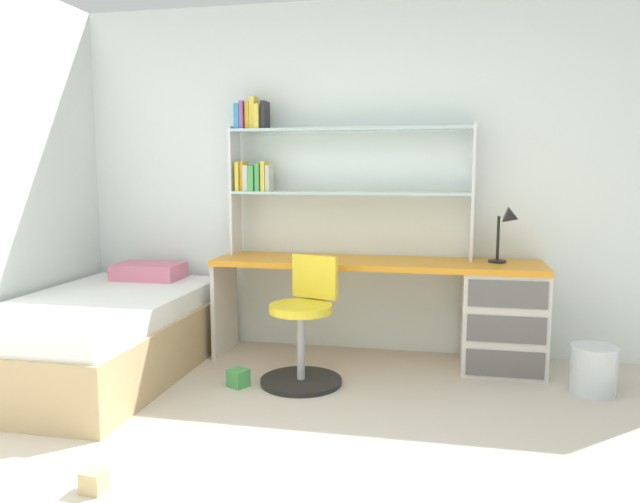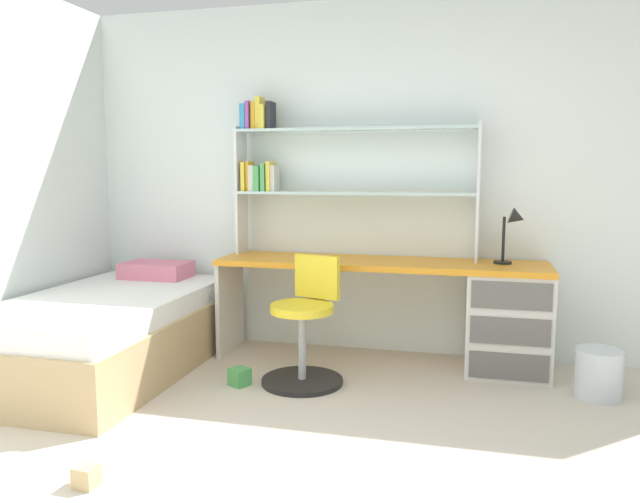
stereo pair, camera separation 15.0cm
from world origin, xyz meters
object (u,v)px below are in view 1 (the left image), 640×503
object	(u,v)px
desk	(465,308)
bookshelf_hutch	(314,164)
toy_block_natural_0	(94,481)
toy_block_green_2	(238,378)
waste_bin	(593,370)
swivel_chair	(303,333)
bed_platform	(103,335)
desk_lamp	(508,226)

from	to	relation	value
desk	bookshelf_hutch	size ratio (longest dim) A/B	1.30
desk	toy_block_natural_0	xyz separation A→B (m)	(-1.57, -2.02, -0.37)
toy_block_natural_0	toy_block_green_2	world-z (taller)	toy_block_green_2
toy_block_green_2	waste_bin	bearing A→B (deg)	8.80
swivel_chair	waste_bin	xyz separation A→B (m)	(1.77, 0.17, -0.17)
swivel_chair	toy_block_natural_0	world-z (taller)	swivel_chair
bed_platform	toy_block_natural_0	size ratio (longest dim) A/B	19.80
bookshelf_hutch	desk_lamp	xyz separation A→B (m)	(1.36, -0.12, -0.42)
desk_lamp	swivel_chair	xyz separation A→B (m)	(-1.28, -0.57, -0.66)
desk_lamp	toy_block_natural_0	world-z (taller)	desk_lamp
swivel_chair	toy_block_green_2	bearing A→B (deg)	-157.03
desk	waste_bin	bearing A→B (deg)	-25.77
desk	toy_block_green_2	world-z (taller)	desk
desk_lamp	bed_platform	world-z (taller)	desk_lamp
waste_bin	toy_block_natural_0	xyz separation A→B (m)	(-2.33, -1.66, -0.10)
bookshelf_hutch	bed_platform	xyz separation A→B (m)	(-1.26, -0.80, -1.13)
desk_lamp	swivel_chair	bearing A→B (deg)	-156.05
bookshelf_hutch	swivel_chair	bearing A→B (deg)	-83.08
desk	swivel_chair	distance (m)	1.15
desk	waste_bin	distance (m)	0.88
bookshelf_hutch	toy_block_green_2	xyz separation A→B (m)	(-0.30, -0.85, -1.34)
desk	bookshelf_hutch	world-z (taller)	bookshelf_hutch
desk_lamp	swivel_chair	distance (m)	1.54
toy_block_green_2	swivel_chair	bearing A→B (deg)	22.97
bed_platform	waste_bin	size ratio (longest dim) A/B	6.34
bookshelf_hutch	desk	bearing A→B (deg)	-7.84
bookshelf_hutch	desk_lamp	world-z (taller)	bookshelf_hutch
bookshelf_hutch	waste_bin	world-z (taller)	bookshelf_hutch
desk	bed_platform	distance (m)	2.45
waste_bin	toy_block_green_2	xyz separation A→B (m)	(-2.15, -0.33, -0.09)
bed_platform	toy_block_green_2	world-z (taller)	bed_platform
desk	bed_platform	xyz separation A→B (m)	(-2.36, -0.65, -0.15)
bookshelf_hutch	waste_bin	bearing A→B (deg)	-15.56
desk	waste_bin	size ratio (longest dim) A/B	7.77
waste_bin	toy_block_natural_0	size ratio (longest dim) A/B	3.12
desk	toy_block_natural_0	world-z (taller)	desk
bed_platform	desk_lamp	bearing A→B (deg)	14.52
toy_block_natural_0	bed_platform	bearing A→B (deg)	119.73
bed_platform	waste_bin	xyz separation A→B (m)	(3.11, 0.28, -0.12)
bed_platform	toy_block_natural_0	bearing A→B (deg)	-60.27
desk	swivel_chair	size ratio (longest dim) A/B	2.84
bookshelf_hutch	waste_bin	size ratio (longest dim) A/B	5.95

